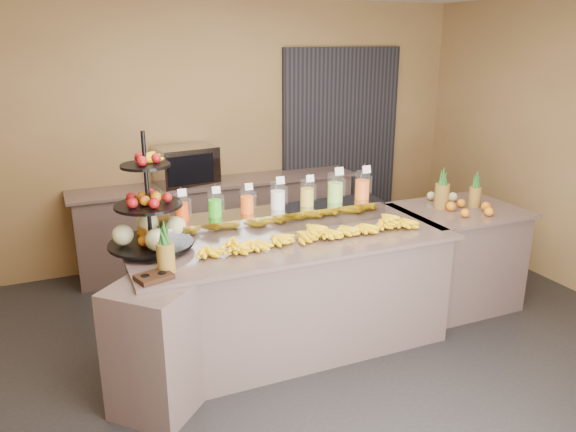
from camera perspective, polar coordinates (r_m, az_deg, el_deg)
ground at (r=4.48m, az=1.91°, el=-14.68°), size 6.00×6.00×0.00m
room_envelope at (r=4.61m, az=0.04°, el=11.18°), size 6.04×5.02×2.82m
buffet_counter at (r=4.42m, az=-0.85°, el=-8.23°), size 2.75×1.25×0.93m
right_counter at (r=5.42m, az=16.59°, el=-3.95°), size 1.08×0.88×0.93m
back_ledge at (r=6.20m, az=-6.96°, el=-0.61°), size 3.10×0.55×0.93m
pitcher_tray at (r=4.54m, az=-1.04°, el=-0.20°), size 1.85×0.30×0.15m
juice_pitcher_orange_a at (r=4.26m, az=-10.78°, el=0.67°), size 0.11×0.12×0.27m
juice_pitcher_green at (r=4.33m, az=-7.43°, el=1.03°), size 0.11×0.11×0.26m
juice_pitcher_orange_b at (r=4.40m, az=-4.18°, el=1.42°), size 0.11×0.11×0.26m
juice_pitcher_milk at (r=4.49m, az=-1.05°, el=1.91°), size 0.12×0.12×0.29m
juice_pitcher_lemon at (r=4.59m, az=1.95°, el=2.21°), size 0.12×0.12×0.28m
juice_pitcher_lime at (r=4.70m, az=4.83°, el=2.70°), size 0.13×0.14×0.32m
juice_pitcher_orange_c at (r=4.83m, az=7.55°, el=2.97°), size 0.13×0.13×0.31m
banana_heap at (r=4.28m, az=2.48°, el=-1.59°), size 1.83×0.17×0.15m
fruit_stand at (r=4.13m, az=-13.35°, el=-0.40°), size 0.68×0.68×0.86m
condiment_caddy at (r=3.68m, az=-13.46°, el=-6.04°), size 0.25×0.22×0.03m
pineapple_left_a at (r=3.73m, az=-12.34°, el=-3.74°), size 0.12×0.12×0.36m
pineapple_left_b at (r=4.40m, az=-12.68°, el=-0.27°), size 0.12×0.12×0.39m
right_fruit_pile at (r=5.22m, az=17.37°, el=1.32°), size 0.41×0.40×0.22m
oven_warmer at (r=5.95m, az=-10.32°, el=5.06°), size 0.65×0.49×0.40m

